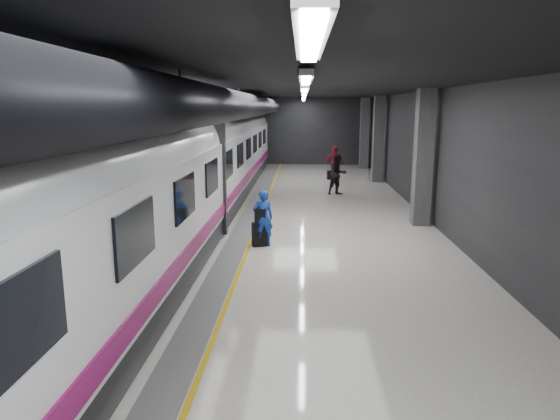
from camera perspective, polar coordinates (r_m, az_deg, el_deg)
ground at (r=15.21m, az=0.39°, el=-3.21°), size 40.00×40.00×0.00m
platform_hall at (r=15.67m, az=-0.52°, el=10.32°), size 10.02×40.02×4.51m
train at (r=15.28m, az=-11.89°, el=4.51°), size 3.05×38.00×4.05m
traveler_main at (r=14.18m, az=-1.96°, el=-0.93°), size 0.68×0.54×1.63m
suitcase_main at (r=14.29m, az=-2.35°, el=-2.80°), size 0.48×0.38×0.68m
shoulder_bag at (r=14.15m, az=-2.30°, el=-0.65°), size 0.33×0.19×0.42m
traveler_far_a at (r=22.71m, az=6.61°, el=4.08°), size 1.14×1.06×1.87m
traveler_far_b at (r=27.31m, az=6.21°, el=5.35°), size 1.17×0.69×1.87m
suitcase_far at (r=27.61m, az=5.78°, el=4.01°), size 0.39×0.31×0.50m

